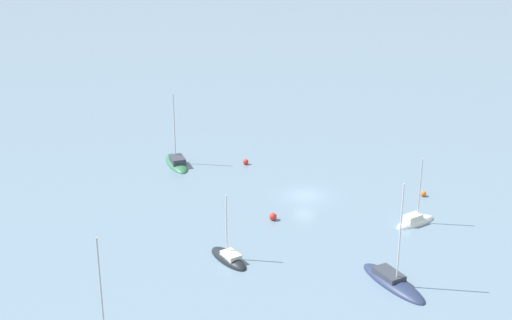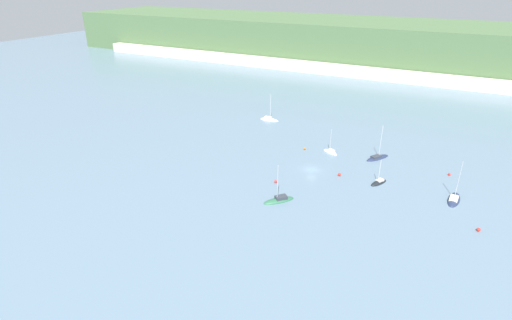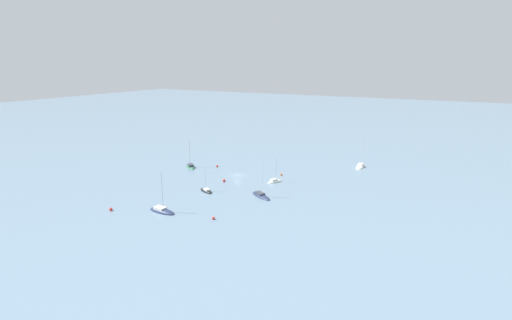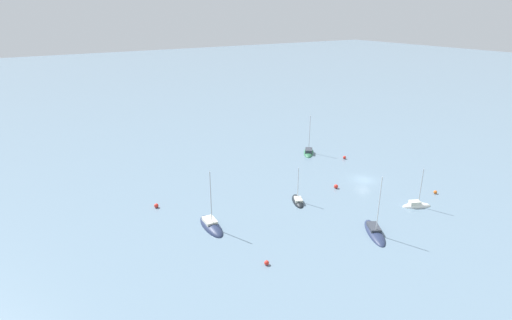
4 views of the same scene
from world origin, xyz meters
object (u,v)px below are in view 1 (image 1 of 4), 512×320
Objects in this scene: sailboat_5 at (415,222)px; mooring_buoy_2 at (246,162)px; sailboat_0 at (177,163)px; sailboat_2 at (393,283)px; sailboat_3 at (229,259)px; mooring_buoy_0 at (273,216)px; mooring_buoy_4 at (423,194)px.

mooring_buoy_2 is at bearing 101.88° from sailboat_5.
sailboat_0 reaches higher than sailboat_5.
sailboat_3 is (3.65, -15.28, -0.02)m from sailboat_2.
mooring_buoy_0 reaches higher than mooring_buoy_4.
sailboat_5 is 12.25× the size of mooring_buoy_4.
sailboat_2 reaches higher than sailboat_3.
sailboat_5 is (1.80, 32.89, -0.01)m from sailboat_0.
sailboat_2 is 14.36× the size of mooring_buoy_2.
mooring_buoy_0 is (8.73, 19.26, 0.28)m from sailboat_0.
sailboat_3 is 10.04× the size of mooring_buoy_2.
mooring_buoy_4 is at bearing -128.76° from sailboat_0.
sailboat_0 is 1.37× the size of sailboat_3.
mooring_buoy_2 is 1.12× the size of mooring_buoy_4.
sailboat_3 is at bearing 168.98° from sailboat_5.
mooring_buoy_4 is (-7.66, -1.53, 0.21)m from sailboat_5.
sailboat_5 is 10.91× the size of mooring_buoy_2.
sailboat_2 reaches higher than mooring_buoy_4.
mooring_buoy_4 is at bearing 93.19° from mooring_buoy_2.
sailboat_0 is 9.08m from mooring_buoy_2.
sailboat_3 is 21.41m from sailboat_5.
sailboat_2 is at bearing 67.92° from mooring_buoy_0.
mooring_buoy_4 is (-24.73, 11.39, 0.25)m from sailboat_3.
sailboat_2 is at bearing -143.93° from sailboat_5.
mooring_buoy_0 is 18.95m from mooring_buoy_4.
sailboat_2 is 16.13× the size of mooring_buoy_4.
sailboat_0 is 32.94m from sailboat_5.
mooring_buoy_2 reaches higher than mooring_buoy_4.
sailboat_5 reaches higher than sailboat_3.
mooring_buoy_2 is at bearing -86.81° from mooring_buoy_4.
sailboat_2 is 15.71m from sailboat_3.
sailboat_5 reaches higher than mooring_buoy_4.
mooring_buoy_0 is at bearing -60.22° from sailboat_3.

